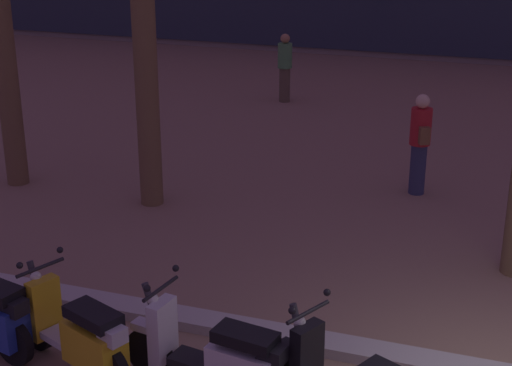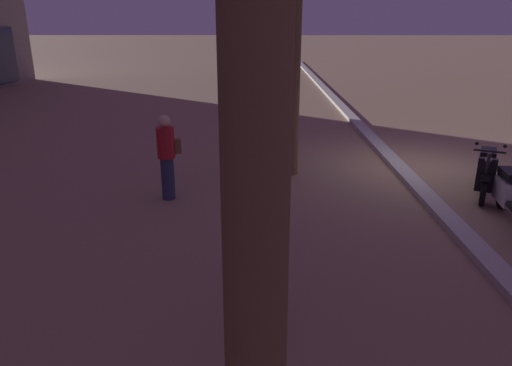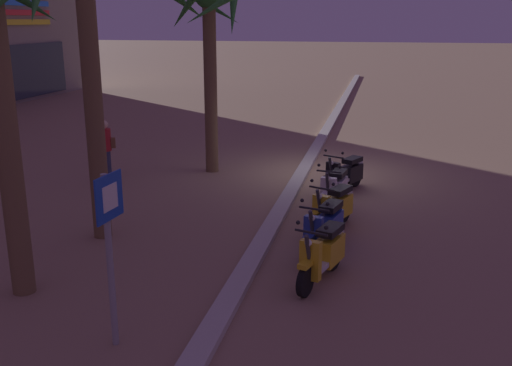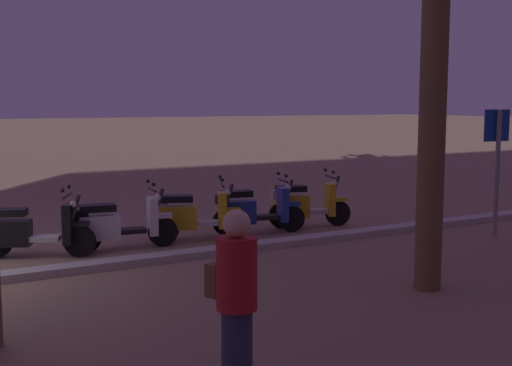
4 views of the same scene
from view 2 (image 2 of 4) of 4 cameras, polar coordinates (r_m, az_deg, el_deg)
ground_plane at (r=12.02m, az=19.13°, el=1.70°), size 200.00×200.00×0.00m
curb_strip at (r=11.84m, az=16.67°, el=2.01°), size 60.00×0.36×0.12m
scooter_black_lead_nearest at (r=10.76m, az=25.92°, el=1.32°), size 1.73×0.96×1.17m
pedestrian_strolling_near_curb at (r=9.32m, az=-10.68°, el=3.29°), size 0.36×0.46×1.67m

